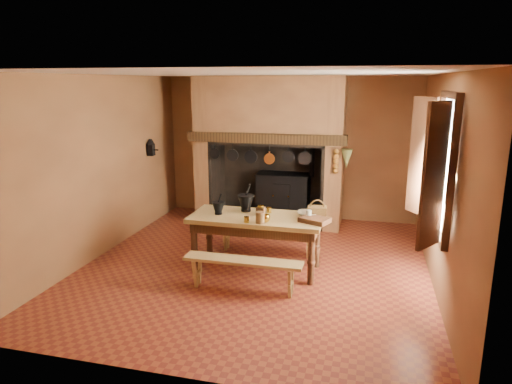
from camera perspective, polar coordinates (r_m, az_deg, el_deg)
floor at (r=6.94m, az=-0.04°, el=-9.19°), size 5.50×5.50×0.00m
ceiling at (r=6.40m, az=-0.04°, el=14.60°), size 5.50×5.50×0.00m
back_wall at (r=9.18m, az=4.19°, el=5.50°), size 5.00×0.02×2.80m
wall_left at (r=7.53m, az=-18.85°, el=3.01°), size 0.02×5.50×2.80m
wall_right at (r=6.40m, az=22.21°, el=0.97°), size 0.02×5.50×2.80m
wall_front at (r=4.00m, az=-9.75°, el=-5.38°), size 5.00×0.02×2.80m
chimney_breast at (r=8.76m, az=1.77°, el=7.86°), size 2.95×0.96×2.80m
iron_range at (r=9.07m, az=3.49°, el=-0.49°), size 1.12×0.55×1.60m
hearth_pans at (r=9.19m, az=-3.00°, el=-2.80°), size 0.51×0.62×0.20m
hanging_pans at (r=8.34m, az=0.75°, el=4.44°), size 1.92×0.29×0.27m
onion_string at (r=8.13m, az=9.96°, el=3.78°), size 0.12×0.10×0.46m
herb_bunch at (r=8.11m, az=11.24°, el=4.06°), size 0.20×0.20×0.35m
window at (r=5.94m, az=21.53°, el=3.07°), size 0.39×1.75×1.76m
wall_coffee_mill at (r=8.79m, az=-13.02°, el=5.60°), size 0.23×0.16×0.31m
work_table at (r=6.58m, az=0.06°, el=-4.08°), size 1.89×0.84×0.82m
bench_front at (r=6.04m, az=-1.65°, el=-9.38°), size 1.57×0.27×0.44m
bench_back at (r=7.31m, az=1.35°, el=-5.06°), size 1.66×0.29×0.47m
mortar_large at (r=6.74m, az=-1.27°, el=-1.28°), size 0.25×0.25×0.42m
mortar_small at (r=6.61m, az=-4.72°, el=-1.91°), size 0.19×0.19×0.32m
coffee_grinder at (r=6.56m, az=0.60°, el=-2.33°), size 0.16×0.12×0.18m
brass_mug_a at (r=6.22m, az=-1.19°, el=-3.47°), size 0.09×0.09×0.08m
brass_mug_b at (r=6.69m, az=1.64°, el=-2.27°), size 0.07×0.07×0.08m
mixing_bowl at (r=6.54m, az=6.43°, el=-2.76°), size 0.31×0.31×0.07m
stoneware_crock at (r=6.19m, az=0.53°, el=-3.21°), size 0.15×0.15×0.16m
glass_jar at (r=6.39m, az=6.61°, el=-2.86°), size 0.08×0.08×0.14m
wicker_basket at (r=6.52m, az=7.63°, el=-2.40°), size 0.28×0.22×0.26m
wooden_tray at (r=6.29m, az=7.34°, el=-3.48°), size 0.46×0.40×0.07m
brass_cup at (r=6.24m, az=1.16°, el=-3.32°), size 0.17×0.17×0.10m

